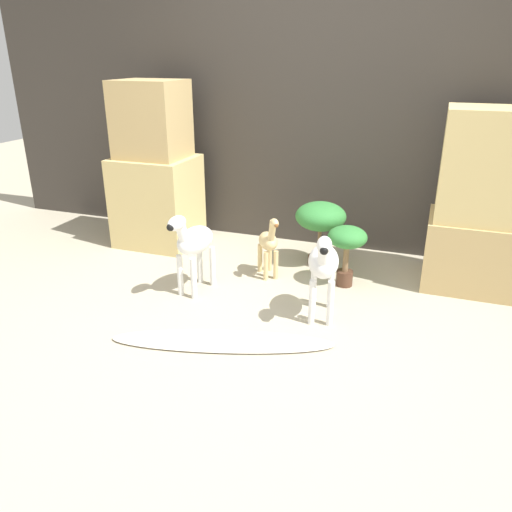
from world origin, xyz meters
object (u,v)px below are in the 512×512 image
(giraffe_figurine, at_px, (269,243))
(surfboard, at_px, (220,341))
(potted_palm_front, at_px, (321,219))
(zebra_right, at_px, (323,264))
(potted_palm_back, at_px, (347,242))
(zebra_left, at_px, (193,242))

(giraffe_figurine, relative_size, surfboard, 0.37)
(giraffe_figurine, xyz_separation_m, potted_palm_front, (0.32, 0.36, 0.12))
(zebra_right, xyz_separation_m, giraffe_figurine, (-0.53, 0.51, -0.11))
(zebra_right, xyz_separation_m, potted_palm_back, (0.06, 0.54, -0.04))
(zebra_left, bearing_deg, surfboard, -52.52)
(zebra_left, bearing_deg, giraffe_figurine, 46.45)
(giraffe_figurine, bearing_deg, potted_palm_back, 3.47)
(zebra_right, distance_m, potted_palm_back, 0.55)
(surfboard, bearing_deg, potted_palm_front, 78.49)
(zebra_right, relative_size, potted_palm_back, 1.35)
(zebra_right, relative_size, potted_palm_front, 1.18)
(zebra_right, height_order, surfboard, zebra_right)
(surfboard, bearing_deg, zebra_left, 127.48)
(giraffe_figurine, xyz_separation_m, surfboard, (0.03, -1.03, -0.26))
(giraffe_figurine, bearing_deg, potted_palm_front, 48.60)
(potted_palm_front, xyz_separation_m, potted_palm_back, (0.27, -0.32, -0.05))
(potted_palm_front, xyz_separation_m, surfboard, (-0.28, -1.38, -0.38))
(giraffe_figurine, height_order, potted_palm_back, giraffe_figurine)
(zebra_right, relative_size, giraffe_figurine, 1.22)
(potted_palm_back, bearing_deg, zebra_left, -154.79)
(zebra_right, height_order, potted_palm_back, zebra_right)
(potted_palm_back, bearing_deg, zebra_right, -95.83)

